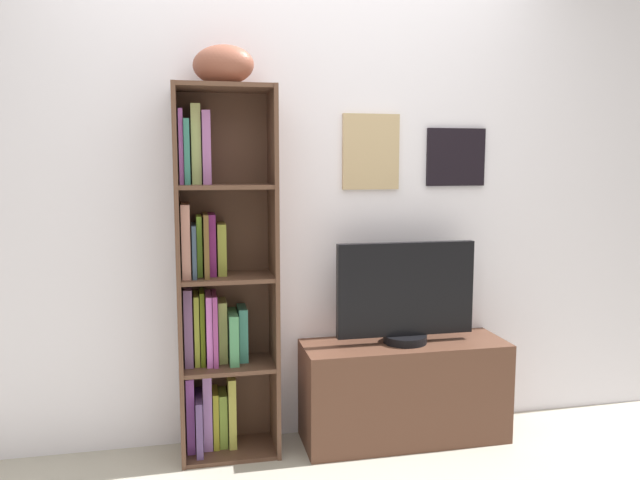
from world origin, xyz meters
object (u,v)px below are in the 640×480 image
(football, at_px, (223,65))
(tv_stand, at_px, (404,391))
(television, at_px, (406,294))
(bookshelf, at_px, (216,290))

(football, height_order, tv_stand, football)
(television, bearing_deg, tv_stand, -90.00)
(bookshelf, relative_size, television, 2.49)
(tv_stand, bearing_deg, television, 90.00)
(football, bearing_deg, bookshelf, 145.11)
(football, distance_m, television, 1.40)
(bookshelf, relative_size, football, 6.13)
(bookshelf, bearing_deg, television, -4.49)
(bookshelf, xyz_separation_m, football, (0.05, -0.04, 1.05))
(tv_stand, bearing_deg, bookshelf, 175.45)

